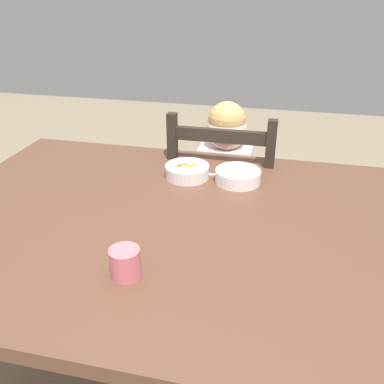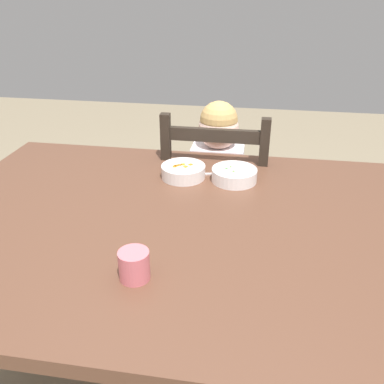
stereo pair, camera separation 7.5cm
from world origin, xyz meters
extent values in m
cube|color=brown|center=(0.00, 0.00, 0.75)|extent=(1.56, 1.09, 0.04)
cylinder|color=brown|center=(-0.70, 0.47, 0.36)|extent=(0.07, 0.07, 0.73)
cylinder|color=brown|center=(0.70, 0.47, 0.36)|extent=(0.07, 0.07, 0.73)
cube|color=#2B231B|center=(0.05, 0.65, 0.44)|extent=(0.42, 0.42, 0.02)
cube|color=#2B231B|center=(0.24, 0.84, 0.22)|extent=(0.04, 0.04, 0.43)
cube|color=#2B231B|center=(-0.14, 0.84, 0.22)|extent=(0.04, 0.04, 0.43)
cube|color=#2B231B|center=(0.24, 0.46, 0.22)|extent=(0.04, 0.04, 0.43)
cube|color=#2B231B|center=(-0.14, 0.46, 0.22)|extent=(0.04, 0.04, 0.43)
cube|color=#2B231B|center=(0.24, 0.46, 0.70)|extent=(0.04, 0.04, 0.50)
cube|color=#2B231B|center=(-0.14, 0.46, 0.70)|extent=(0.04, 0.04, 0.50)
cube|color=#2B231B|center=(0.05, 0.46, 0.88)|extent=(0.36, 0.02, 0.05)
cube|color=#2B231B|center=(0.05, 0.46, 0.73)|extent=(0.36, 0.02, 0.05)
cube|color=white|center=(0.05, 0.62, 0.61)|extent=(0.22, 0.14, 0.32)
sphere|color=beige|center=(0.05, 0.62, 0.85)|extent=(0.17, 0.17, 0.17)
sphere|color=tan|center=(0.05, 0.62, 0.89)|extent=(0.16, 0.16, 0.16)
cylinder|color=#3F4C72|center=(0.00, 0.50, 0.23)|extent=(0.07, 0.07, 0.45)
cylinder|color=#3F4C72|center=(0.11, 0.50, 0.23)|extent=(0.07, 0.07, 0.45)
cylinder|color=white|center=(-0.08, 0.52, 0.69)|extent=(0.06, 0.24, 0.13)
cylinder|color=white|center=(0.18, 0.52, 0.69)|extent=(0.06, 0.24, 0.13)
cylinder|color=white|center=(0.14, 0.30, 0.79)|extent=(0.16, 0.16, 0.05)
cylinder|color=white|center=(0.14, 0.30, 0.77)|extent=(0.07, 0.07, 0.01)
cylinder|color=#4B9034|center=(0.14, 0.30, 0.80)|extent=(0.13, 0.13, 0.02)
sphere|color=#4C8531|center=(0.13, 0.31, 0.81)|extent=(0.01, 0.01, 0.01)
sphere|color=#498D3D|center=(0.11, 0.30, 0.81)|extent=(0.01, 0.01, 0.01)
sphere|color=#519B34|center=(0.14, 0.28, 0.81)|extent=(0.01, 0.01, 0.01)
cylinder|color=white|center=(-0.04, 0.30, 0.79)|extent=(0.16, 0.16, 0.05)
cylinder|color=white|center=(-0.04, 0.30, 0.77)|extent=(0.07, 0.07, 0.01)
cylinder|color=orange|center=(-0.04, 0.30, 0.80)|extent=(0.13, 0.13, 0.03)
cube|color=orange|center=(-0.07, 0.28, 0.81)|extent=(0.02, 0.02, 0.01)
cube|color=orange|center=(-0.06, 0.29, 0.81)|extent=(0.02, 0.02, 0.01)
cube|color=orange|center=(-0.02, 0.31, 0.81)|extent=(0.02, 0.02, 0.01)
cube|color=orange|center=(-0.03, 0.29, 0.81)|extent=(0.02, 0.02, 0.01)
cube|color=orange|center=(-0.04, 0.31, 0.81)|extent=(0.02, 0.02, 0.01)
cube|color=orange|center=(-0.05, 0.30, 0.81)|extent=(0.02, 0.02, 0.01)
cube|color=silver|center=(0.05, 0.33, 0.77)|extent=(0.10, 0.02, 0.00)
ellipsoid|color=silver|center=(-0.02, 0.32, 0.77)|extent=(0.05, 0.04, 0.01)
cylinder|color=#D96C76|center=(-0.05, -0.28, 0.80)|extent=(0.07, 0.07, 0.07)
camera|label=1|loc=(0.28, -1.03, 1.41)|focal=39.05mm
camera|label=2|loc=(0.21, -1.05, 1.41)|focal=39.05mm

